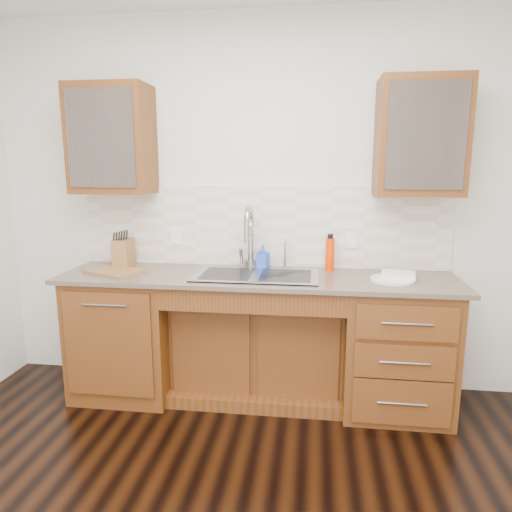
# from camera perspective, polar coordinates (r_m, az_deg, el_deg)

# --- Properties ---
(wall_back) EXTENTS (4.00, 0.10, 2.70)m
(wall_back) POSITION_cam_1_polar(r_m,az_deg,el_deg) (3.41, 0.87, 6.26)
(wall_back) COLOR silver
(wall_back) RESTS_ON ground
(base_cabinet_left) EXTENTS (0.70, 0.62, 0.88)m
(base_cabinet_left) POSITION_cam_1_polar(r_m,az_deg,el_deg) (3.52, -15.67, -9.27)
(base_cabinet_left) COLOR #593014
(base_cabinet_left) RESTS_ON ground
(base_cabinet_center) EXTENTS (1.20, 0.44, 0.70)m
(base_cabinet_center) POSITION_cam_1_polar(r_m,az_deg,el_deg) (3.39, 0.29, -11.24)
(base_cabinet_center) COLOR #593014
(base_cabinet_center) RESTS_ON ground
(base_cabinet_right) EXTENTS (0.70, 0.62, 0.88)m
(base_cabinet_right) POSITION_cam_1_polar(r_m,az_deg,el_deg) (3.30, 16.99, -10.73)
(base_cabinet_right) COLOR #593014
(base_cabinet_right) RESTS_ON ground
(countertop) EXTENTS (2.70, 0.65, 0.03)m
(countertop) POSITION_cam_1_polar(r_m,az_deg,el_deg) (3.12, 0.06, -2.70)
(countertop) COLOR #84705B
(countertop) RESTS_ON base_cabinet_left
(backsplash) EXTENTS (2.70, 0.02, 0.59)m
(backsplash) POSITION_cam_1_polar(r_m,az_deg,el_deg) (3.37, 0.75, 3.71)
(backsplash) COLOR beige
(backsplash) RESTS_ON wall_back
(sink) EXTENTS (0.84, 0.46, 0.19)m
(sink) POSITION_cam_1_polar(r_m,az_deg,el_deg) (3.12, 0.02, -4.02)
(sink) COLOR #9E9EA5
(sink) RESTS_ON countertop
(faucet) EXTENTS (0.04, 0.04, 0.40)m
(faucet) POSITION_cam_1_polar(r_m,az_deg,el_deg) (3.29, -0.67, 1.87)
(faucet) COLOR #999993
(faucet) RESTS_ON countertop
(filter_tap) EXTENTS (0.02, 0.02, 0.24)m
(filter_tap) POSITION_cam_1_polar(r_m,az_deg,el_deg) (3.29, 3.67, 0.43)
(filter_tap) COLOR #999993
(filter_tap) RESTS_ON countertop
(upper_cabinet_left) EXTENTS (0.55, 0.34, 0.75)m
(upper_cabinet_left) POSITION_cam_1_polar(r_m,az_deg,el_deg) (3.47, -17.55, 13.68)
(upper_cabinet_left) COLOR #593014
(upper_cabinet_left) RESTS_ON wall_back
(upper_cabinet_right) EXTENTS (0.55, 0.34, 0.75)m
(upper_cabinet_right) POSITION_cam_1_polar(r_m,az_deg,el_deg) (3.23, 19.83, 13.76)
(upper_cabinet_right) COLOR #593014
(upper_cabinet_right) RESTS_ON wall_back
(outlet_left) EXTENTS (0.08, 0.01, 0.12)m
(outlet_left) POSITION_cam_1_polar(r_m,az_deg,el_deg) (3.50, -9.91, 2.43)
(outlet_left) COLOR white
(outlet_left) RESTS_ON backsplash
(outlet_right) EXTENTS (0.08, 0.01, 0.12)m
(outlet_right) POSITION_cam_1_polar(r_m,az_deg,el_deg) (3.36, 11.82, 1.97)
(outlet_right) COLOR white
(outlet_right) RESTS_ON backsplash
(soap_bottle) EXTENTS (0.09, 0.10, 0.17)m
(soap_bottle) POSITION_cam_1_polar(r_m,az_deg,el_deg) (3.31, 0.86, -0.11)
(soap_bottle) COLOR blue
(soap_bottle) RESTS_ON countertop
(water_bottle) EXTENTS (0.07, 0.07, 0.23)m
(water_bottle) POSITION_cam_1_polar(r_m,az_deg,el_deg) (3.28, 9.21, 0.19)
(water_bottle) COLOR #E43100
(water_bottle) RESTS_ON countertop
(plate) EXTENTS (0.37, 0.37, 0.02)m
(plate) POSITION_cam_1_polar(r_m,az_deg,el_deg) (3.10, 16.68, -2.85)
(plate) COLOR silver
(plate) RESTS_ON countertop
(dish_towel) EXTENTS (0.23, 0.19, 0.03)m
(dish_towel) POSITION_cam_1_polar(r_m,az_deg,el_deg) (3.14, 17.35, -2.26)
(dish_towel) COLOR white
(dish_towel) RESTS_ON plate
(knife_block) EXTENTS (0.12, 0.19, 0.21)m
(knife_block) POSITION_cam_1_polar(r_m,az_deg,el_deg) (3.50, -16.22, 0.37)
(knife_block) COLOR olive
(knife_block) RESTS_ON countertop
(cutting_board) EXTENTS (0.45, 0.39, 0.02)m
(cutting_board) POSITION_cam_1_polar(r_m,az_deg,el_deg) (3.35, -17.15, -1.81)
(cutting_board) COLOR brown
(cutting_board) RESTS_ON countertop
(cup_left_a) EXTENTS (0.18, 0.18, 0.11)m
(cup_left_a) POSITION_cam_1_polar(r_m,az_deg,el_deg) (3.53, -19.58, 12.75)
(cup_left_a) COLOR white
(cup_left_a) RESTS_ON upper_cabinet_left
(cup_left_b) EXTENTS (0.12, 0.12, 0.09)m
(cup_left_b) POSITION_cam_1_polar(r_m,az_deg,el_deg) (3.43, -15.87, 12.90)
(cup_left_b) COLOR white
(cup_left_b) RESTS_ON upper_cabinet_left
(cup_right_a) EXTENTS (0.15, 0.15, 0.11)m
(cup_right_a) POSITION_cam_1_polar(r_m,az_deg,el_deg) (3.21, 18.33, 13.04)
(cup_right_a) COLOR white
(cup_right_a) RESTS_ON upper_cabinet_right
(cup_right_b) EXTENTS (0.12, 0.12, 0.09)m
(cup_right_b) POSITION_cam_1_polar(r_m,az_deg,el_deg) (3.24, 20.77, 12.70)
(cup_right_b) COLOR white
(cup_right_b) RESTS_ON upper_cabinet_right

